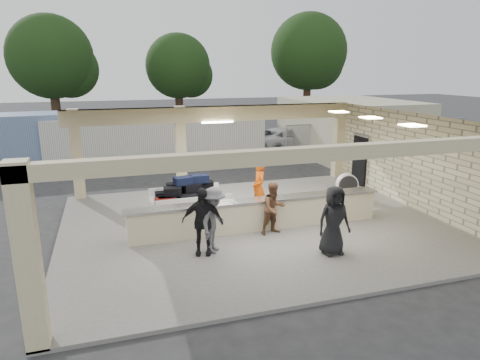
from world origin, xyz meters
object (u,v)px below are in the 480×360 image
object	(u,v)px
passenger_a	(274,208)
passenger_d	(334,220)
car_white_b	(379,132)
baggage_handler	(259,188)
container_white	(158,139)
baggage_counter	(258,214)
car_white_a	(286,139)
drum_fan	(347,185)
passenger_c	(214,220)
passenger_b	(202,221)
car_dark	(242,133)
luggage_cart	(187,196)

from	to	relation	value
passenger_a	passenger_d	world-z (taller)	passenger_d
car_white_b	baggage_handler	bearing A→B (deg)	126.86
container_white	baggage_counter	bearing A→B (deg)	-75.64
passenger_a	car_white_a	world-z (taller)	passenger_a
car_white_a	car_white_b	distance (m)	7.25
baggage_handler	drum_fan	bearing A→B (deg)	104.42
passenger_c	passenger_d	xyz separation A→B (m)	(3.06, -1.07, 0.03)
drum_fan	passenger_d	distance (m)	5.58
drum_fan	passenger_d	bearing A→B (deg)	-113.30
baggage_handler	container_white	bearing A→B (deg)	-166.97
drum_fan	passenger_b	xyz separation A→B (m)	(-6.56, -3.53, 0.43)
passenger_b	container_white	world-z (taller)	container_white
drum_fan	passenger_a	world-z (taller)	passenger_a
passenger_c	passenger_d	size ratio (longest dim) A/B	0.97
passenger_b	car_dark	bearing A→B (deg)	84.29
baggage_counter	drum_fan	size ratio (longest dim) A/B	8.81
luggage_cart	drum_fan	size ratio (longest dim) A/B	2.72
passenger_d	passenger_b	bearing A→B (deg)	162.25
passenger_a	car_white_b	size ratio (longest dim) A/B	0.34
car_dark	container_white	distance (m)	7.95
baggage_counter	passenger_b	size ratio (longest dim) A/B	4.40
passenger_a	car_dark	size ratio (longest dim) A/B	0.40
drum_fan	car_dark	size ratio (longest dim) A/B	0.23
passenger_a	car_dark	bearing A→B (deg)	64.91
baggage_handler	passenger_b	bearing A→B (deg)	-43.62
baggage_counter	baggage_handler	distance (m)	1.44
passenger_c	passenger_d	distance (m)	3.24
passenger_c	car_dark	xyz separation A→B (m)	(6.35, 17.57, -0.35)
drum_fan	car_white_b	distance (m)	14.16
baggage_counter	container_white	world-z (taller)	container_white
passenger_c	baggage_handler	bearing A→B (deg)	-5.82
luggage_cart	drum_fan	bearing A→B (deg)	2.99
car_dark	baggage_handler	bearing A→B (deg)	162.97
passenger_a	passenger_d	bearing A→B (deg)	-72.22
baggage_handler	car_white_b	size ratio (longest dim) A/B	0.40
luggage_cart	container_white	bearing A→B (deg)	86.54
drum_fan	passenger_d	xyz separation A→B (m)	(-3.17, -4.56, 0.45)
passenger_c	car_white_b	distance (m)	20.99
passenger_d	car_dark	world-z (taller)	passenger_d
car_dark	passenger_a	bearing A→B (deg)	164.03
passenger_b	car_dark	size ratio (longest dim) A/B	0.46
car_white_a	container_white	size ratio (longest dim) A/B	0.44
luggage_cart	passenger_c	distance (m)	2.92
passenger_c	luggage_cart	bearing A→B (deg)	38.98
luggage_cart	passenger_a	bearing A→B (deg)	-45.94
passenger_d	car_white_b	world-z (taller)	passenger_d
passenger_c	car_white_b	bearing A→B (deg)	-11.38
luggage_cart	car_dark	distance (m)	16.05
passenger_b	passenger_c	bearing A→B (deg)	22.36
passenger_a	container_white	bearing A→B (deg)	88.81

